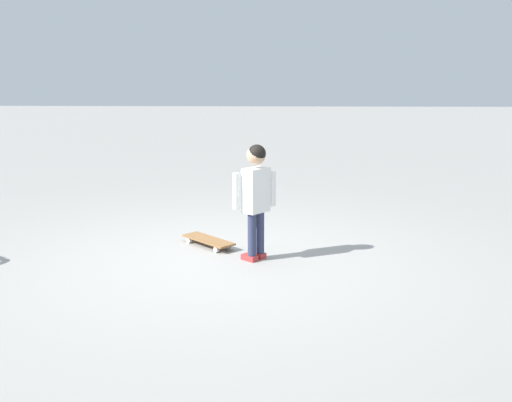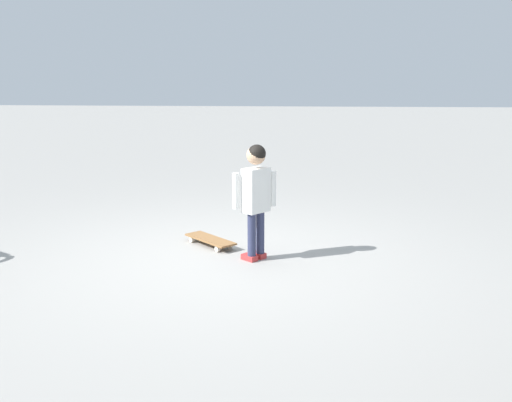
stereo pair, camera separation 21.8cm
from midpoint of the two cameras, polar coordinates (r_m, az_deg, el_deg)
name	(u,v)px [view 1 (the left image)]	position (r m, az deg, el deg)	size (l,w,h in m)	color
ground_plane	(213,261)	(5.46, -5.24, -5.74)	(50.00, 50.00, 0.00)	gray
child_person	(256,189)	(5.31, -1.19, 1.12)	(0.38, 0.28, 1.06)	#2D3351
skateboard	(208,240)	(5.90, -5.66, -3.78)	(0.57, 0.57, 0.07)	olive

